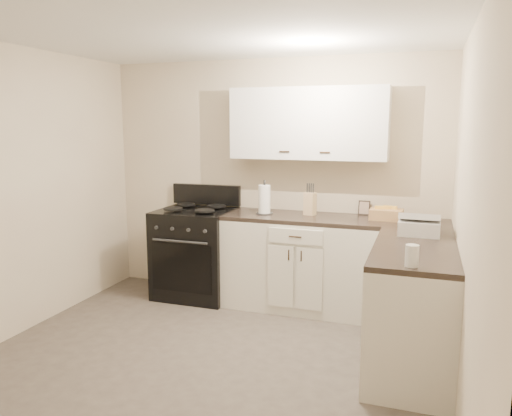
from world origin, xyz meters
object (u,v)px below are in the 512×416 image
(knife_block, at_px, (310,204))
(wicker_basket, at_px, (386,214))
(stove, at_px, (196,254))
(countertop_grill, at_px, (419,227))
(paper_towel, at_px, (264,200))

(knife_block, distance_m, wicker_basket, 0.74)
(stove, bearing_deg, countertop_grill, -11.80)
(stove, distance_m, countertop_grill, 2.37)
(stove, relative_size, wicker_basket, 3.16)
(paper_towel, bearing_deg, knife_block, 11.00)
(wicker_basket, bearing_deg, paper_towel, -176.53)
(knife_block, xyz_separation_m, wicker_basket, (0.74, -0.02, -0.06))
(paper_towel, height_order, countertop_grill, paper_towel)
(stove, relative_size, knife_block, 4.23)
(wicker_basket, bearing_deg, countertop_grill, -61.32)
(stove, xyz_separation_m, wicker_basket, (1.95, 0.09, 0.53))
(wicker_basket, relative_size, countertop_grill, 0.94)
(knife_block, bearing_deg, stove, -159.44)
(knife_block, relative_size, paper_towel, 0.78)
(knife_block, height_order, wicker_basket, knife_block)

